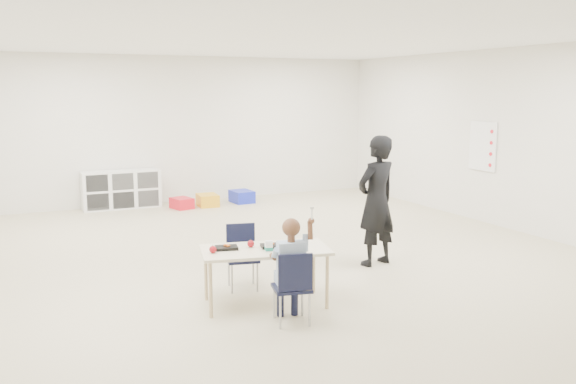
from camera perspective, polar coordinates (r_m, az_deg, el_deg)
name	(u,v)px	position (r m, az deg, el deg)	size (l,w,h in m)	color
room	(275,150)	(7.73, -1.22, 3.93)	(9.00, 9.02, 2.80)	beige
table	(265,276)	(6.21, -2.14, -7.86)	(1.38, 0.90, 0.58)	beige
chair_near	(292,286)	(5.72, 0.34, -8.82)	(0.34, 0.32, 0.70)	black
chair_far	(243,258)	(6.68, -4.26, -6.15)	(0.34, 0.32, 0.70)	black
child	(292,265)	(5.66, 0.34, -6.89)	(0.47, 0.47, 1.10)	#A1B5DA
lunch_tray_near	(272,246)	(6.17, -1.51, -5.06)	(0.22, 0.16, 0.03)	black
lunch_tray_far	(226,248)	(6.13, -5.78, -5.21)	(0.22, 0.16, 0.03)	black
milk_carton	(269,246)	(6.02, -1.81, -5.09)	(0.07, 0.07, 0.10)	white
bread_roll	(297,246)	(6.10, 0.84, -5.05)	(0.09, 0.09, 0.07)	tan
apple_near	(251,244)	(6.18, -3.51, -4.86)	(0.07, 0.07, 0.07)	maroon
apple_far	(213,249)	(5.99, -7.04, -5.36)	(0.07, 0.07, 0.07)	maroon
cubby_shelf	(121,189)	(11.61, -15.33, 0.24)	(1.40, 0.40, 0.70)	white
rules_poster	(483,146)	(10.46, 17.76, 4.11)	(0.02, 0.60, 0.80)	white
adult	(376,201)	(7.57, 8.28, -0.82)	(0.59, 0.39, 1.61)	black
bin_red	(182,203)	(11.38, -9.91, -1.04)	(0.31, 0.40, 0.20)	red
bin_yellow	(208,200)	(11.54, -7.54, -0.76)	(0.36, 0.46, 0.22)	#EFA819
bin_blue	(242,197)	(11.85, -4.34, -0.42)	(0.37, 0.47, 0.23)	#1928C1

